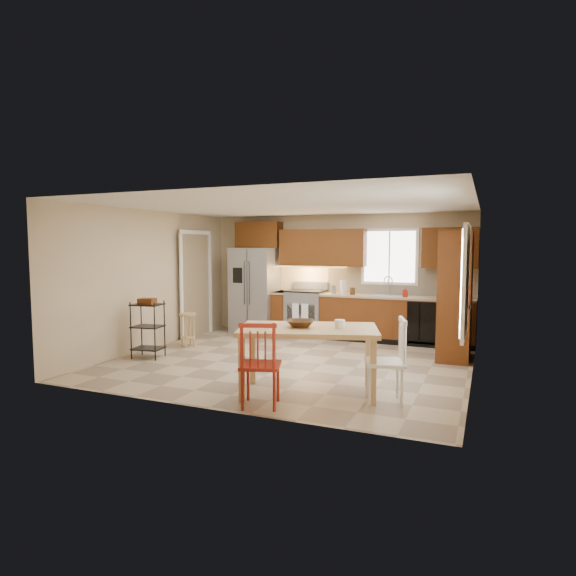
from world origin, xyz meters
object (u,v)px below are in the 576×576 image
(soap_bottle, at_px, (405,292))
(bar_stool, at_px, (188,330))
(fire_extinguisher, at_px, (465,300))
(dining_table, at_px, (308,361))
(table_bowl, at_px, (300,327))
(pantry, at_px, (455,296))
(utility_cart, at_px, (148,330))
(chair_red, at_px, (261,364))
(chair_white, at_px, (385,361))
(range_stove, at_px, (306,314))
(table_jar, at_px, (340,326))
(refrigerator, at_px, (255,290))

(soap_bottle, xyz_separation_m, bar_stool, (-3.65, -1.81, -0.68))
(fire_extinguisher, bearing_deg, soap_bottle, 120.53)
(soap_bottle, distance_m, fire_extinguisher, 2.27)
(dining_table, relative_size, table_bowl, 4.94)
(fire_extinguisher, xyz_separation_m, table_bowl, (-1.87, -1.67, -0.26))
(pantry, distance_m, dining_table, 3.20)
(dining_table, bearing_deg, utility_cart, 147.98)
(chair_red, relative_size, utility_cart, 1.06)
(table_bowl, height_order, utility_cart, utility_cart)
(chair_white, bearing_deg, dining_table, 75.51)
(range_stove, relative_size, fire_extinguisher, 2.56)
(dining_table, height_order, bar_stool, dining_table)
(fire_extinguisher, bearing_deg, range_stove, 147.38)
(pantry, xyz_separation_m, chair_white, (-0.61, -2.67, -0.55))
(table_bowl, distance_m, bar_stool, 3.48)
(utility_cart, bearing_deg, dining_table, -23.55)
(bar_stool, bearing_deg, table_jar, -45.93)
(bar_stool, bearing_deg, soap_bottle, 6.94)
(soap_bottle, height_order, table_jar, soap_bottle)
(pantry, bearing_deg, bar_stool, -168.77)
(range_stove, bearing_deg, refrigerator, -177.01)
(range_stove, height_order, fire_extinguisher, fire_extinguisher)
(refrigerator, relative_size, range_stove, 1.98)
(fire_extinguisher, relative_size, bar_stool, 0.58)
(chair_red, distance_m, table_jar, 1.11)
(chair_red, height_order, utility_cart, chair_red)
(table_jar, bearing_deg, chair_white, -5.62)
(refrigerator, bearing_deg, table_bowl, -55.97)
(fire_extinguisher, relative_size, chair_white, 0.36)
(table_jar, distance_m, bar_stool, 3.85)
(chair_white, bearing_deg, table_bowl, 75.21)
(soap_bottle, height_order, fire_extinguisher, fire_extinguisher)
(range_stove, distance_m, dining_table, 3.96)
(range_stove, distance_m, soap_bottle, 2.10)
(pantry, height_order, utility_cart, pantry)
(chair_red, bearing_deg, table_jar, 28.79)
(fire_extinguisher, xyz_separation_m, dining_table, (-1.76, -1.67, -0.68))
(bar_stool, bearing_deg, chair_red, -61.89)
(dining_table, xyz_separation_m, chair_red, (-0.35, -0.65, 0.09))
(dining_table, height_order, table_bowl, table_bowl)
(pantry, relative_size, table_bowl, 6.07)
(chair_white, height_order, utility_cart, chair_white)
(pantry, xyz_separation_m, table_bowl, (-1.67, -2.72, -0.21))
(table_jar, xyz_separation_m, bar_stool, (-3.41, 1.69, -0.56))
(refrigerator, height_order, table_jar, refrigerator)
(chair_white, bearing_deg, soap_bottle, -12.13)
(table_bowl, bearing_deg, dining_table, 0.00)
(soap_bottle, distance_m, pantry, 1.31)
(pantry, distance_m, fire_extinguisher, 1.07)
(chair_white, distance_m, utility_cart, 4.17)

